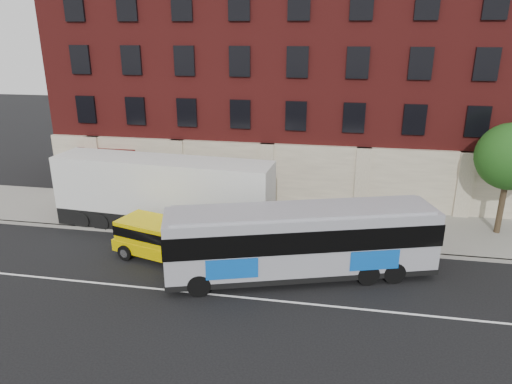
% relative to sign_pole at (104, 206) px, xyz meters
% --- Properties ---
extents(ground, '(120.00, 120.00, 0.00)m').
position_rel_sign_pole_xyz_m(ground, '(8.50, -6.15, -1.45)').
color(ground, black).
rests_on(ground, ground).
extents(sidewalk, '(60.00, 6.00, 0.15)m').
position_rel_sign_pole_xyz_m(sidewalk, '(8.50, 2.85, -1.38)').
color(sidewalk, gray).
rests_on(sidewalk, ground).
extents(kerb, '(60.00, 0.25, 0.15)m').
position_rel_sign_pole_xyz_m(kerb, '(8.50, -0.15, -1.38)').
color(kerb, gray).
rests_on(kerb, ground).
extents(lane_line, '(60.00, 0.12, 0.01)m').
position_rel_sign_pole_xyz_m(lane_line, '(8.50, -5.65, -1.45)').
color(lane_line, white).
rests_on(lane_line, ground).
extents(building, '(30.00, 12.10, 15.00)m').
position_rel_sign_pole_xyz_m(building, '(8.49, 10.77, 6.13)').
color(building, maroon).
rests_on(building, sidewalk).
extents(sign_pole, '(0.30, 0.20, 2.50)m').
position_rel_sign_pole_xyz_m(sign_pole, '(0.00, 0.00, 0.00)').
color(sign_pole, slate).
rests_on(sign_pole, ground).
extents(street_tree, '(3.60, 3.60, 6.20)m').
position_rel_sign_pole_xyz_m(street_tree, '(22.04, 3.34, 2.96)').
color(street_tree, '#332719').
rests_on(street_tree, sidewalk).
extents(city_bus, '(12.58, 6.25, 3.39)m').
position_rel_sign_pole_xyz_m(city_bus, '(11.51, -3.31, 0.42)').
color(city_bus, '#9F9FA8').
rests_on(city_bus, ground).
extents(yellow_suv, '(5.22, 3.20, 1.94)m').
position_rel_sign_pole_xyz_m(yellow_suv, '(4.27, -2.68, -0.34)').
color(yellow_suv, '#E6C700').
rests_on(yellow_suv, ground).
extents(shipping_container, '(12.65, 3.40, 4.17)m').
position_rel_sign_pole_xyz_m(shipping_container, '(3.30, 0.85, 0.61)').
color(shipping_container, black).
rests_on(shipping_container, ground).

